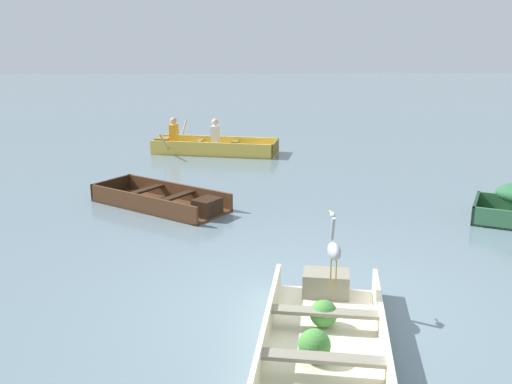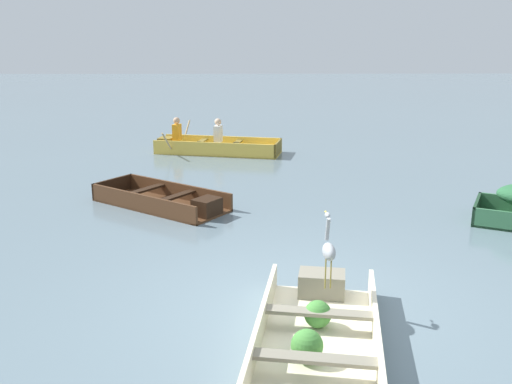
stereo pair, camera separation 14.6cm
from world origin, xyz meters
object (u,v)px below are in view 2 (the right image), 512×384
(skiff_dark_varnish_mid_moored, at_px, (165,201))
(dinghy_cream_foreground, at_px, (316,338))
(rowboat_yellow_with_crew, at_px, (211,146))
(heron_on_dinghy, at_px, (329,249))

(skiff_dark_varnish_mid_moored, bearing_deg, dinghy_cream_foreground, -65.76)
(skiff_dark_varnish_mid_moored, distance_m, rowboat_yellow_with_crew, 5.02)
(skiff_dark_varnish_mid_moored, xyz_separation_m, rowboat_yellow_with_crew, (0.53, 4.99, 0.08))
(skiff_dark_varnish_mid_moored, bearing_deg, heron_on_dinghy, -60.46)
(rowboat_yellow_with_crew, bearing_deg, dinghy_cream_foreground, -80.30)
(rowboat_yellow_with_crew, relative_size, heron_on_dinghy, 4.09)
(dinghy_cream_foreground, xyz_separation_m, skiff_dark_varnish_mid_moored, (-2.23, 4.95, -0.01))
(heron_on_dinghy, bearing_deg, skiff_dark_varnish_mid_moored, 119.54)
(dinghy_cream_foreground, distance_m, rowboat_yellow_with_crew, 10.09)
(rowboat_yellow_with_crew, height_order, heron_on_dinghy, heron_on_dinghy)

